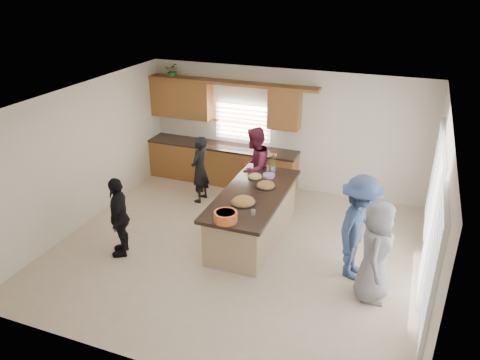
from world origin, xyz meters
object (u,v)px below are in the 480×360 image
at_px(woman_left_front, 119,217).
at_px(woman_right_front, 376,251).
at_px(island, 253,216).
at_px(salad_bowl, 226,216).
at_px(woman_left_back, 200,169).
at_px(woman_left_mid, 254,168).
at_px(woman_right_back, 359,228).

height_order(woman_left_front, woman_right_front, woman_right_front).
height_order(island, salad_bowl, salad_bowl).
bearing_deg(woman_left_back, woman_left_mid, 101.59).
distance_m(island, woman_left_front, 2.48).
relative_size(woman_left_back, woman_right_front, 0.90).
bearing_deg(woman_left_front, woman_left_mid, 124.12).
distance_m(woman_left_front, woman_right_back, 4.14).
xyz_separation_m(woman_left_back, woman_left_mid, (1.19, 0.22, 0.13)).
distance_m(salad_bowl, woman_right_back, 2.18).
bearing_deg(woman_right_front, woman_left_back, 62.14).
distance_m(woman_left_back, woman_right_back, 3.98).
xyz_separation_m(salad_bowl, woman_right_back, (2.09, 0.63, -0.13)).
distance_m(woman_left_back, woman_left_front, 2.48).
xyz_separation_m(island, woman_right_back, (2.02, -0.54, 0.46)).
xyz_separation_m(woman_left_mid, woman_left_front, (-1.60, -2.67, -0.14)).
distance_m(salad_bowl, woman_left_front, 2.00).
height_order(woman_right_back, woman_right_front, woman_right_back).
bearing_deg(woman_right_front, salad_bowl, 93.28).
xyz_separation_m(woman_left_mid, woman_right_front, (2.78, -2.33, -0.05)).
relative_size(woman_left_back, woman_right_back, 0.83).
bearing_deg(salad_bowl, woman_right_front, 3.21).
distance_m(woman_left_mid, woman_right_back, 3.06).
bearing_deg(salad_bowl, woman_left_back, 124.71).
xyz_separation_m(island, woman_left_front, (-2.03, -1.38, 0.30)).
xyz_separation_m(woman_left_front, woman_right_back, (4.05, 0.84, 0.16)).
relative_size(woman_left_mid, woman_right_back, 0.97).
xyz_separation_m(woman_right_back, woman_right_front, (0.33, -0.50, -0.07)).
bearing_deg(island, woman_left_back, 146.23).
bearing_deg(island, woman_left_front, -146.18).
bearing_deg(salad_bowl, woman_left_front, -173.96).
bearing_deg(salad_bowl, island, 86.71).
bearing_deg(woman_left_mid, woman_right_front, 55.35).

